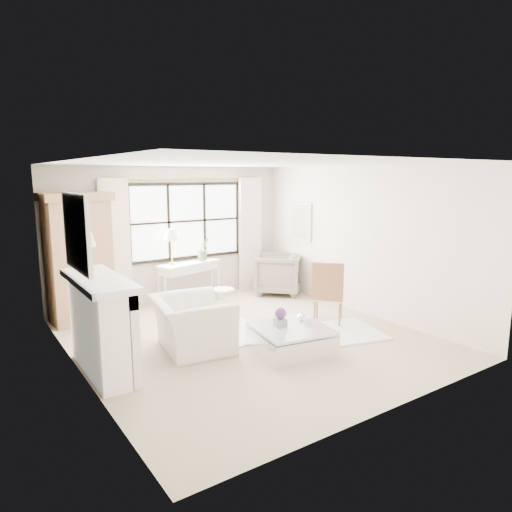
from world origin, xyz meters
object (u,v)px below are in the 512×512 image
object	(u,v)px
club_armchair	(192,324)
coffee_table	(291,340)
armoire	(79,257)
console_table	(189,282)

from	to	relation	value
club_armchair	coffee_table	world-z (taller)	club_armchair
club_armchair	armoire	bearing A→B (deg)	33.01
armoire	club_armchair	distance (m)	2.60
armoire	coffee_table	world-z (taller)	armoire
coffee_table	armoire	bearing A→B (deg)	133.10
club_armchair	coffee_table	size ratio (longest dim) A/B	1.03
console_table	coffee_table	bearing A→B (deg)	-105.11
console_table	club_armchair	xyz separation A→B (m)	(-1.13, -2.41, -0.02)
armoire	console_table	world-z (taller)	armoire
console_table	club_armchair	distance (m)	2.66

